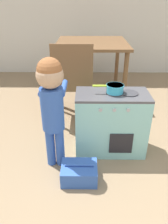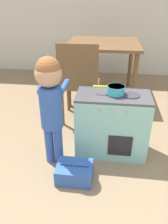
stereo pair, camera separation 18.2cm
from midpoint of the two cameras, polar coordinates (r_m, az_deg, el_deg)
The scene contains 6 objects.
play_kitchen at distance 1.95m, azimuth 4.38°, elevation -2.93°, with size 0.62×0.33×0.58m.
toy_pot at distance 1.80m, azimuth 5.14°, elevation 6.18°, with size 0.26×0.14×0.07m.
child_figure at distance 1.65m, azimuth -11.62°, elevation 3.58°, with size 0.20×0.37×0.92m.
toy_basket at distance 1.77m, azimuth -4.31°, elevation -15.63°, with size 0.28×0.21×0.15m.
dining_table at distance 3.03m, azimuth 0.25°, elevation 15.92°, with size 0.93×0.93×0.75m.
dining_chair_near at distance 2.34m, azimuth -5.12°, elevation 7.85°, with size 0.41×0.41×0.90m.
Camera 1 is at (-0.17, -0.61, 1.29)m, focal length 35.00 mm.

